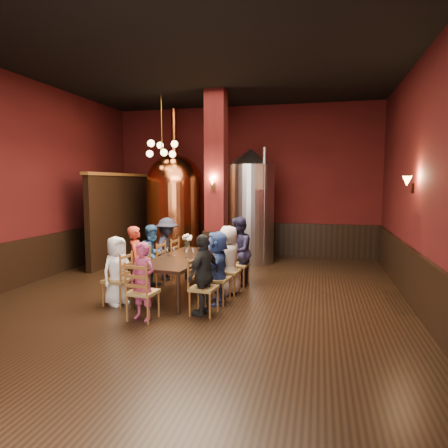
% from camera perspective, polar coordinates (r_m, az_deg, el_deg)
% --- Properties ---
extents(room, '(10.00, 10.02, 4.50)m').
position_cam_1_polar(room, '(7.41, -4.35, 6.13)').
color(room, black).
rests_on(room, ground).
extents(wainscot_right, '(0.08, 9.90, 1.00)m').
position_cam_1_polar(wainscot_right, '(7.46, 26.48, -8.07)').
color(wainscot_right, black).
rests_on(wainscot_right, ground).
extents(wainscot_back, '(7.90, 0.08, 1.00)m').
position_cam_1_polar(wainscot_back, '(12.35, 2.78, -2.05)').
color(wainscot_back, black).
rests_on(wainscot_back, ground).
extents(wainscot_left, '(0.08, 9.90, 1.00)m').
position_cam_1_polar(wainscot_left, '(9.57, -27.57, -5.11)').
color(wainscot_left, black).
rests_on(wainscot_left, ground).
extents(column, '(0.58, 0.58, 4.50)m').
position_cam_1_polar(column, '(10.18, -1.11, 6.12)').
color(column, '#4A100F').
rests_on(column, ground).
extents(partition, '(0.22, 3.50, 2.40)m').
position_cam_1_polar(partition, '(11.66, -14.52, 0.75)').
color(partition, black).
rests_on(partition, ground).
extents(pendant_cluster, '(0.90, 0.90, 1.70)m').
position_cam_1_polar(pendant_cluster, '(10.78, -8.85, 10.56)').
color(pendant_cluster, '#A57226').
rests_on(pendant_cluster, room).
extents(sconce_wall, '(0.20, 0.20, 0.36)m').
position_cam_1_polar(sconce_wall, '(8.02, 25.36, 5.20)').
color(sconce_wall, black).
rests_on(sconce_wall, room).
extents(sconce_column, '(0.20, 0.20, 0.36)m').
position_cam_1_polar(sconce_column, '(9.89, -1.55, 5.83)').
color(sconce_column, black).
rests_on(sconce_column, column).
extents(dining_table, '(1.22, 2.48, 0.75)m').
position_cam_1_polar(dining_table, '(7.99, -5.92, -5.17)').
color(dining_table, black).
rests_on(dining_table, ground).
extents(chair_0, '(0.50, 0.50, 0.92)m').
position_cam_1_polar(chair_0, '(7.59, -15.01, -7.70)').
color(chair_0, brown).
rests_on(chair_0, ground).
extents(person_0, '(0.61, 0.72, 1.26)m').
position_cam_1_polar(person_0, '(7.55, -15.04, -6.45)').
color(person_0, white).
rests_on(person_0, ground).
extents(chair_1, '(0.50, 0.50, 0.92)m').
position_cam_1_polar(chair_1, '(8.14, -12.37, -6.70)').
color(chair_1, brown).
rests_on(chair_1, ground).
extents(person_1, '(0.45, 0.57, 1.37)m').
position_cam_1_polar(person_1, '(8.09, -12.40, -5.15)').
color(person_1, '#A62B1C').
rests_on(person_1, ground).
extents(chair_2, '(0.50, 0.50, 0.92)m').
position_cam_1_polar(chair_2, '(8.70, -10.11, -5.84)').
color(chair_2, brown).
rests_on(chair_2, ground).
extents(person_2, '(0.50, 0.71, 1.33)m').
position_cam_1_polar(person_2, '(8.66, -10.13, -4.50)').
color(person_2, navy).
rests_on(person_2, ground).
extents(chair_3, '(0.50, 0.50, 0.92)m').
position_cam_1_polar(chair_3, '(9.28, -8.10, -5.06)').
color(chair_3, brown).
rests_on(chair_3, ground).
extents(person_3, '(0.58, 0.95, 1.43)m').
position_cam_1_polar(person_3, '(9.23, -8.12, -3.51)').
color(person_3, black).
rests_on(person_3, ground).
extents(chair_4, '(0.50, 0.50, 0.92)m').
position_cam_1_polar(chair_4, '(6.81, -2.89, -9.07)').
color(chair_4, brown).
rests_on(chair_4, ground).
extents(person_4, '(0.58, 0.87, 1.37)m').
position_cam_1_polar(person_4, '(6.76, -2.90, -7.24)').
color(person_4, black).
rests_on(person_4, ground).
extents(chair_5, '(0.50, 0.50, 0.92)m').
position_cam_1_polar(chair_5, '(7.42, -0.96, -7.81)').
color(chair_5, brown).
rests_on(chair_5, ground).
extents(person_5, '(0.43, 1.26, 1.34)m').
position_cam_1_polar(person_5, '(7.37, -0.96, -6.21)').
color(person_5, '#304B92').
rests_on(person_5, ground).
extents(chair_6, '(0.50, 0.50, 0.92)m').
position_cam_1_polar(chair_6, '(8.03, 0.65, -6.74)').
color(chair_6, brown).
rests_on(chair_6, ground).
extents(person_6, '(0.67, 0.79, 1.37)m').
position_cam_1_polar(person_6, '(7.98, 0.65, -5.16)').
color(person_6, beige).
rests_on(person_6, ground).
extents(chair_7, '(0.50, 0.50, 0.92)m').
position_cam_1_polar(chair_7, '(8.65, 2.04, -5.81)').
color(chair_7, brown).
rests_on(chair_7, ground).
extents(person_7, '(0.37, 0.73, 1.50)m').
position_cam_1_polar(person_7, '(8.60, 2.05, -3.93)').
color(person_7, '#1D1B37').
rests_on(person_7, ground).
extents(chair_8, '(0.50, 0.50, 0.92)m').
position_cam_1_polar(chair_8, '(6.70, -11.53, -9.45)').
color(chair_8, brown).
rests_on(chair_8, ground).
extents(person_8, '(0.53, 0.42, 1.27)m').
position_cam_1_polar(person_8, '(6.66, -11.57, -7.98)').
color(person_8, '#A2365C').
rests_on(person_8, ground).
extents(copper_kettle, '(1.91, 1.91, 4.26)m').
position_cam_1_polar(copper_kettle, '(11.50, -7.00, 2.59)').
color(copper_kettle, black).
rests_on(copper_kettle, ground).
extents(steel_vessel, '(1.66, 1.66, 3.13)m').
position_cam_1_polar(steel_vessel, '(11.08, 3.84, 2.57)').
color(steel_vessel, '#B2B2B7').
rests_on(steel_vessel, ground).
extents(rose_vase, '(0.22, 0.22, 0.38)m').
position_cam_1_polar(rose_vase, '(8.60, -5.28, -2.26)').
color(rose_vase, white).
rests_on(rose_vase, dining_table).
extents(wine_glass_0, '(0.07, 0.07, 0.17)m').
position_cam_1_polar(wine_glass_0, '(7.89, -5.35, -4.22)').
color(wine_glass_0, white).
rests_on(wine_glass_0, dining_table).
extents(wine_glass_1, '(0.07, 0.07, 0.17)m').
position_cam_1_polar(wine_glass_1, '(8.12, -7.99, -3.96)').
color(wine_glass_1, white).
rests_on(wine_glass_1, dining_table).
extents(wine_glass_2, '(0.07, 0.07, 0.17)m').
position_cam_1_polar(wine_glass_2, '(8.11, -7.14, -3.95)').
color(wine_glass_2, white).
rests_on(wine_glass_2, dining_table).
extents(wine_glass_3, '(0.07, 0.07, 0.17)m').
position_cam_1_polar(wine_glass_3, '(8.53, -2.39, -3.41)').
color(wine_glass_3, white).
rests_on(wine_glass_3, dining_table).
extents(wine_glass_4, '(0.07, 0.07, 0.17)m').
position_cam_1_polar(wine_glass_4, '(7.89, -8.95, -4.26)').
color(wine_glass_4, white).
rests_on(wine_glass_4, dining_table).
extents(wine_glass_5, '(0.07, 0.07, 0.17)m').
position_cam_1_polar(wine_glass_5, '(7.94, -4.39, -4.15)').
color(wine_glass_5, white).
rests_on(wine_glass_5, dining_table).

